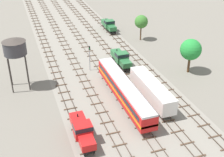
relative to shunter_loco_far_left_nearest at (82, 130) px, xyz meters
The scene contains 16 objects.
ground_plane 40.77m from the shunter_loco_far_left_nearest, 75.97° to the left, with size 480.00×480.00×0.00m, color slate.
ballast_bed 40.77m from the shunter_loco_far_left_nearest, 75.97° to the left, with size 23.74×176.00×0.01m, color gray.
track_far_left 40.54m from the shunter_loco_far_left_nearest, 90.00° to the left, with size 2.40×126.00×0.29m.
track_left 40.84m from the shunter_loco_far_left_nearest, 83.05° to the left, with size 2.40×126.00×0.29m.
track_centre_left 41.73m from the shunter_loco_far_left_nearest, 76.30° to the left, with size 2.40×126.00×0.29m.
track_centre 43.16m from the shunter_loco_far_left_nearest, 69.92° to the left, with size 2.40×126.00×0.29m.
track_centre_right 45.10m from the shunter_loco_far_left_nearest, 64.01° to the left, with size 2.40×126.00×0.29m.
shunter_loco_far_left_nearest is the anchor object (origin of this frame).
freight_boxcar_centre_near 16.30m from the shunter_loco_far_left_nearest, 24.62° to the left, with size 2.87×14.00×3.60m.
passenger_coach_centre_left_mid 12.81m from the shunter_loco_far_left_nearest, 39.53° to the left, with size 2.96×22.00×3.80m.
shunter_loco_centre_midfar 27.02m from the shunter_loco_far_left_nearest, 56.78° to the left, with size 2.74×8.46×3.10m.
shunter_loco_centre_right_far 50.11m from the shunter_loco_far_left_nearest, 66.80° to the left, with size 2.74×8.46×3.10m.
water_tower 22.35m from the shunter_loco_far_left_nearest, 111.36° to the left, with size 4.49×4.49×10.37m.
signal_post_nearest 23.86m from the shunter_loco_far_left_nearest, 71.88° to the left, with size 0.28×0.47×5.90m.
lineside_tree_0 31.54m from the shunter_loco_far_left_nearest, 28.05° to the left, with size 4.58×4.58×7.66m.
lineside_tree_1 44.45m from the shunter_loco_far_left_nearest, 54.59° to the left, with size 3.61×3.61×7.03m.
Camera 1 is at (-17.41, -18.94, 30.42)m, focal length 47.98 mm.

